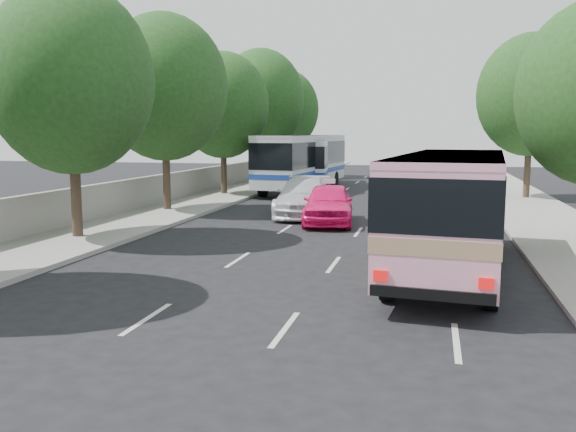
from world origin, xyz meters
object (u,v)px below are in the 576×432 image
(pink_taxi, at_px, (328,203))
(white_pickup, at_px, (304,197))
(pink_bus, at_px, (452,199))
(tour_coach_front, at_px, (303,158))
(tour_coach_rear, at_px, (314,158))

(pink_taxi, height_order, white_pickup, white_pickup)
(pink_bus, distance_m, pink_taxi, 9.53)
(pink_bus, relative_size, tour_coach_front, 0.83)
(tour_coach_rear, bearing_deg, white_pickup, -86.11)
(pink_bus, relative_size, pink_taxi, 2.07)
(pink_bus, height_order, tour_coach_rear, tour_coach_rear)
(white_pickup, bearing_deg, pink_taxi, -62.47)
(pink_taxi, xyz_separation_m, tour_coach_rear, (-4.01, 17.59, 1.15))
(pink_bus, xyz_separation_m, pink_taxi, (-4.72, 8.19, -1.15))
(tour_coach_rear, bearing_deg, pink_bus, -76.66)
(pink_taxi, height_order, tour_coach_rear, tour_coach_rear)
(pink_bus, bearing_deg, tour_coach_rear, 114.32)
(white_pickup, distance_m, tour_coach_front, 11.92)
(pink_taxi, bearing_deg, pink_bus, -67.03)
(white_pickup, bearing_deg, tour_coach_front, 95.85)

